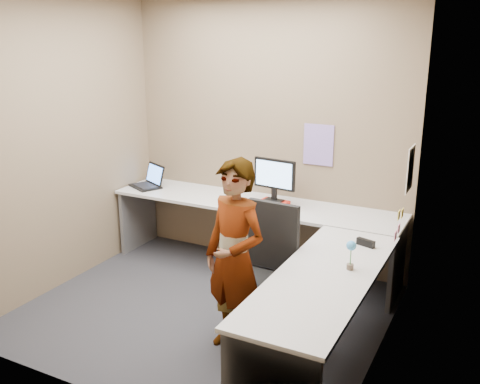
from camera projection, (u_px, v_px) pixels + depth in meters
The scene contains 20 objects.
ground at pixel (204, 311), 4.68m from camera, with size 3.00×3.00×0.00m, color black.
wall_back at pixel (267, 135), 5.41m from camera, with size 3.00×3.00×0.00m, color brown.
wall_right at pixel (389, 183), 3.65m from camera, with size 2.70×2.70×0.00m, color brown.
wall_left at pixel (63, 144), 4.96m from camera, with size 2.70×2.70×0.00m, color brown.
desk at pixel (269, 242), 4.66m from camera, with size 2.98×2.58×0.73m.
paper_ream at pixel (273, 204), 5.16m from camera, with size 0.27×0.20×0.05m, color red.
monitor at pixel (274, 176), 5.09m from camera, with size 0.43×0.15×0.41m.
laptop at pixel (150, 181), 5.83m from camera, with size 0.43×0.40×0.24m.
trackball_mouse at pixel (225, 201), 5.26m from camera, with size 0.12×0.08×0.07m.
origami at pixel (230, 203), 5.17m from camera, with size 0.10×0.10×0.06m, color white.
stapler at pixel (366, 243), 4.18m from camera, with size 0.15×0.04×0.06m, color black.
flower at pixel (351, 251), 3.73m from camera, with size 0.07×0.07×0.22m.
calendar_purple at pixel (318, 145), 5.18m from camera, with size 0.30×0.01×0.40m, color #846BB7.
calendar_white at pixel (410, 169), 4.45m from camera, with size 0.01×0.28×0.38m, color white.
sticky_note_a at pixel (399, 215), 4.23m from camera, with size 0.01×0.07×0.07m, color #F2E059.
sticky_note_b at pixel (399, 229), 4.31m from camera, with size 0.01×0.07×0.07m, color pink.
sticky_note_c at pixel (396, 236), 4.22m from camera, with size 0.01×0.07×0.07m, color pink.
sticky_note_d at pixel (402, 213), 4.37m from camera, with size 0.01×0.07×0.07m, color #F2E059.
office_chair at pixel (263, 285), 4.20m from camera, with size 0.56×0.56×1.05m.
person at pixel (235, 259), 3.91m from camera, with size 0.54×0.36×1.49m, color #999399.
Camera 1 is at (2.20, -3.60, 2.32)m, focal length 40.00 mm.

